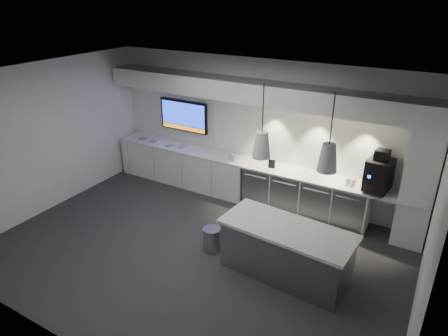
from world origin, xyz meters
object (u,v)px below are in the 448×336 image
Objects in this scene: wall_tv at (184,116)px; bin at (212,239)px; coffee_machine at (379,173)px; island at (286,251)px.

wall_tv reaches higher than bin.
bin is 3.21m from coffee_machine.
island is 2.33m from coffee_machine.
coffee_machine reaches higher than island.
wall_tv is 1.64× the size of coffee_machine.
island is at bearing -107.93° from coffee_machine.
island is at bearing -32.61° from wall_tv.
coffee_machine is (4.43, -0.25, -0.35)m from wall_tv.
coffee_machine is at bearing 69.65° from island.
wall_tv is at bearing 152.14° from island.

